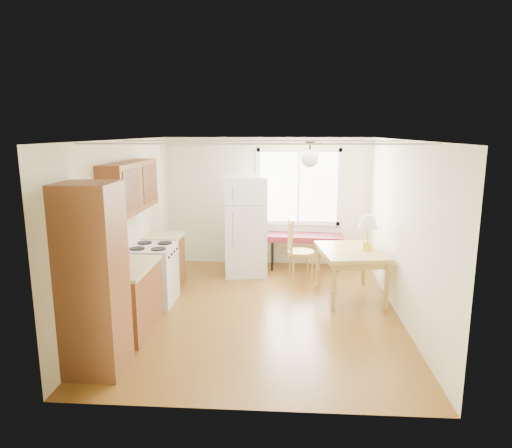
# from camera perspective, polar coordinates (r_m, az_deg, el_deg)

# --- Properties ---
(room_shell) EXTENTS (4.60, 5.60, 2.62)m
(room_shell) POSITION_cam_1_polar(r_m,az_deg,el_deg) (6.55, 0.58, -0.51)
(room_shell) COLOR brown
(room_shell) RESTS_ON ground
(kitchen_run) EXTENTS (0.65, 3.40, 2.20)m
(kitchen_run) POSITION_cam_1_polar(r_m,az_deg,el_deg) (6.38, -15.40, -5.07)
(kitchen_run) COLOR brown
(kitchen_run) RESTS_ON ground
(window_unit) EXTENTS (1.64, 0.05, 1.51)m
(window_unit) POSITION_cam_1_polar(r_m,az_deg,el_deg) (8.94, 5.33, 4.64)
(window_unit) COLOR white
(window_unit) RESTS_ON room_shell
(pendant_light) EXTENTS (0.26, 0.26, 0.40)m
(pendant_light) POSITION_cam_1_polar(r_m,az_deg,el_deg) (6.82, 6.74, 8.26)
(pendant_light) COLOR #2D2114
(pendant_light) RESTS_ON room_shell
(refrigerator) EXTENTS (0.85, 0.85, 1.82)m
(refrigerator) POSITION_cam_1_polar(r_m,az_deg,el_deg) (8.39, -1.36, -0.20)
(refrigerator) COLOR silver
(refrigerator) RESTS_ON ground
(bench) EXTENTS (1.49, 0.65, 0.67)m
(bench) POSITION_cam_1_polar(r_m,az_deg,el_deg) (8.79, 6.07, -1.78)
(bench) COLOR #58141E
(bench) RESTS_ON ground
(dining_table) EXTENTS (1.10, 1.37, 0.78)m
(dining_table) POSITION_cam_1_polar(r_m,az_deg,el_deg) (7.38, 11.77, -3.92)
(dining_table) COLOR #A98741
(dining_table) RESTS_ON ground
(chair) EXTENTS (0.51, 0.50, 1.10)m
(chair) POSITION_cam_1_polar(r_m,az_deg,el_deg) (8.13, 4.94, -2.61)
(chair) COLOR #A98741
(chair) RESTS_ON ground
(table_lamp) EXTENTS (0.32, 0.32, 0.56)m
(table_lamp) POSITION_cam_1_polar(r_m,az_deg,el_deg) (7.30, 13.85, -0.07)
(table_lamp) COLOR gold
(table_lamp) RESTS_ON dining_table
(coffee_maker) EXTENTS (0.22, 0.26, 0.35)m
(coffee_maker) POSITION_cam_1_polar(r_m,az_deg,el_deg) (5.86, -17.17, -4.74)
(coffee_maker) COLOR black
(coffee_maker) RESTS_ON kitchen_run
(kettle) EXTENTS (0.13, 0.13, 0.24)m
(kettle) POSITION_cam_1_polar(r_m,az_deg,el_deg) (6.42, -16.12, -3.52)
(kettle) COLOR red
(kettle) RESTS_ON kitchen_run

